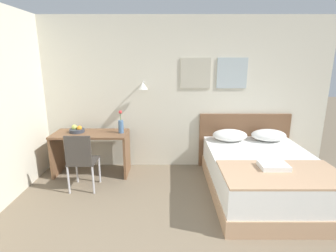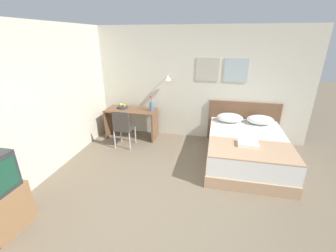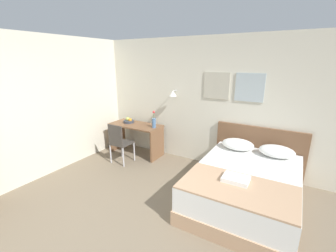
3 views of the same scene
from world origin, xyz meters
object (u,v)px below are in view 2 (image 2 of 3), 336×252
at_px(headboard, 243,122).
at_px(throw_blanket, 252,150).
at_px(desk, 132,118).
at_px(pillow_left, 230,118).
at_px(tv_stand, 0,210).
at_px(bed, 246,150).
at_px(folded_towel_near_foot, 248,144).
at_px(fruit_bowl, 123,107).
at_px(flower_vase, 151,105).
at_px(desk_chair, 123,127).
at_px(pillow_right, 260,120).

height_order(headboard, throw_blanket, headboard).
bearing_deg(desk, pillow_left, 1.31).
distance_m(throw_blanket, tv_stand, 3.81).
relative_size(bed, folded_towel_near_foot, 5.91).
bearing_deg(fruit_bowl, desk, -10.06).
height_order(bed, throw_blanket, throw_blanket).
bearing_deg(throw_blanket, headboard, 90.00).
xyz_separation_m(pillow_left, desk, (-2.36, -0.05, -0.16)).
xyz_separation_m(throw_blanket, tv_stand, (-3.31, -1.87, -0.29)).
bearing_deg(flower_vase, pillow_left, 1.62).
bearing_deg(bed, pillow_left, 113.39).
bearing_deg(throw_blanket, folded_towel_near_foot, 111.36).
bearing_deg(bed, fruit_bowl, 165.57).
height_order(desk, flower_vase, flower_vase).
height_order(desk_chair, tv_stand, desk_chair).
distance_m(folded_towel_near_foot, fruit_bowl, 3.12).
xyz_separation_m(pillow_left, folded_towel_near_foot, (0.27, -1.22, -0.04)).
relative_size(desk, desk_chair, 1.39).
height_order(throw_blanket, desk, desk).
bearing_deg(flower_vase, desk_chair, -128.49).
height_order(pillow_left, desk, pillow_left).
relative_size(headboard, desk, 1.31).
bearing_deg(desk_chair, pillow_right, 12.67).
xyz_separation_m(folded_towel_near_foot, fruit_bowl, (-2.88, 1.21, 0.14)).
relative_size(headboard, desk_chair, 1.83).
distance_m(pillow_right, flower_vase, 2.51).
bearing_deg(tv_stand, desk, 78.98).
bearing_deg(headboard, desk_chair, -160.09).
relative_size(headboard, pillow_right, 2.80).
bearing_deg(flower_vase, throw_blanket, -31.09).
height_order(throw_blanket, folded_towel_near_foot, folded_towel_near_foot).
bearing_deg(headboard, bed, -90.00).
bearing_deg(pillow_left, bed, -66.61).
bearing_deg(desk_chair, pillow_left, 16.10).
height_order(headboard, pillow_left, headboard).
height_order(pillow_left, flower_vase, flower_vase).
xyz_separation_m(fruit_bowl, flower_vase, (0.76, -0.04, 0.09)).
distance_m(pillow_left, folded_towel_near_foot, 1.25).
bearing_deg(flower_vase, tv_stand, -109.71).
height_order(pillow_left, folded_towel_near_foot, pillow_left).
distance_m(desk_chair, flower_vase, 0.87).
relative_size(headboard, throw_blanket, 1.11).
bearing_deg(desk, folded_towel_near_foot, -23.83).
height_order(fruit_bowl, tv_stand, fruit_bowl).
distance_m(desk_chair, fruit_bowl, 0.76).
bearing_deg(fruit_bowl, throw_blanket, -24.74).
height_order(pillow_right, flower_vase, flower_vase).
distance_m(headboard, desk_chair, 2.84).
bearing_deg(throw_blanket, pillow_right, 76.34).
bearing_deg(fruit_bowl, tv_stand, -96.74).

